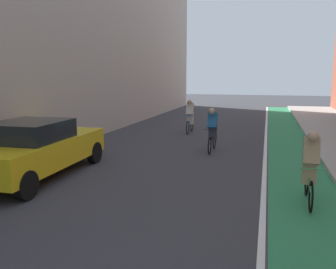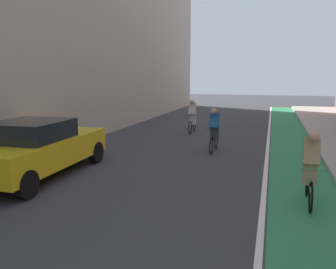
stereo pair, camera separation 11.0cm
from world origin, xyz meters
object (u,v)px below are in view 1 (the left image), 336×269
Objects in this scene: parked_sedan_yellow_cab at (35,148)px; cyclist_mid at (310,166)px; cyclist_trailing at (212,129)px; cyclist_far at (190,116)px.

cyclist_mid is (6.86, -0.15, 0.02)m from parked_sedan_yellow_cab.
cyclist_mid is at bearing -59.11° from cyclist_trailing.
cyclist_trailing is 4.23m from cyclist_far.
cyclist_mid is 1.02× the size of cyclist_trailing.
cyclist_far is (2.42, 8.37, 0.02)m from parked_sedan_yellow_cab.
cyclist_trailing is (-2.78, 4.64, -0.00)m from cyclist_mid.
parked_sedan_yellow_cab is 8.72m from cyclist_far.
cyclist_far reaches higher than cyclist_mid.
cyclist_trailing is (4.09, 4.49, 0.02)m from parked_sedan_yellow_cab.
parked_sedan_yellow_cab is 2.72× the size of cyclist_mid.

